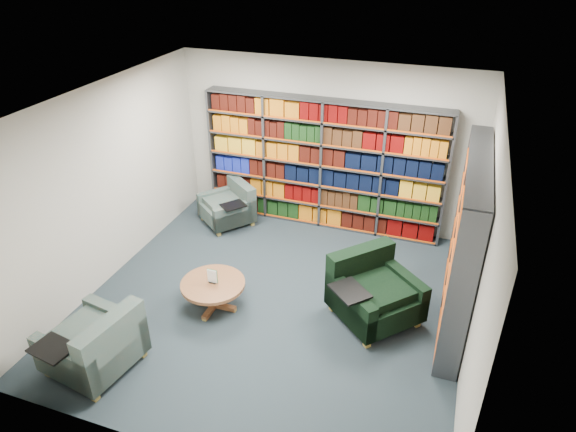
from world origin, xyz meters
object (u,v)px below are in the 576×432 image
(chair_teal_left, at_px, (231,207))
(chair_green_right, at_px, (371,292))
(coffee_table, at_px, (213,288))
(chair_teal_front, at_px, (98,347))

(chair_teal_left, relative_size, chair_green_right, 0.80)
(coffee_table, bearing_deg, chair_green_right, 15.45)
(chair_teal_left, height_order, chair_green_right, chair_green_right)
(chair_teal_left, distance_m, coffee_table, 2.36)
(coffee_table, bearing_deg, chair_teal_left, 109.21)
(chair_teal_front, relative_size, coffee_table, 1.34)
(chair_teal_front, bearing_deg, chair_teal_left, 90.39)
(chair_green_right, distance_m, coffee_table, 2.10)
(chair_teal_left, distance_m, chair_teal_front, 3.68)
(chair_teal_front, bearing_deg, chair_green_right, 35.90)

